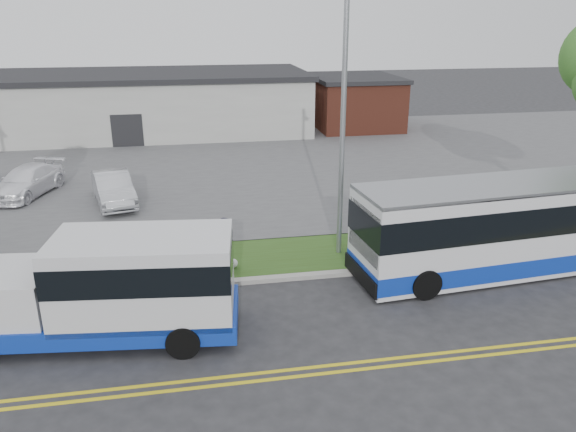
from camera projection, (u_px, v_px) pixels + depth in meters
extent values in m
plane|color=#28282B|center=(269.00, 297.00, 17.50)|extent=(140.00, 140.00, 0.00)
cube|color=gold|center=(292.00, 370.00, 13.93)|extent=(70.00, 0.12, 0.01)
cube|color=gold|center=(295.00, 377.00, 13.66)|extent=(70.00, 0.12, 0.01)
cube|color=#9E9B93|center=(264.00, 279.00, 18.49)|extent=(80.00, 0.30, 0.15)
cube|color=#2E4818|center=(257.00, 258.00, 20.16)|extent=(80.00, 3.30, 0.10)
cube|color=#4C4C4F|center=(226.00, 162.00, 33.20)|extent=(80.00, 25.00, 0.10)
cube|color=#9E9E99|center=(132.00, 106.00, 40.76)|extent=(25.00, 10.00, 4.00)
cube|color=black|center=(129.00, 75.00, 40.02)|extent=(25.40, 10.40, 0.35)
cube|color=black|center=(127.00, 131.00, 36.49)|extent=(2.00, 0.15, 2.20)
cube|color=brown|center=(354.00, 104.00, 42.70)|extent=(6.00, 7.00, 3.60)
cube|color=black|center=(355.00, 78.00, 42.04)|extent=(6.30, 7.30, 0.30)
cylinder|color=gray|center=(343.00, 123.00, 18.94)|extent=(0.18, 0.18, 9.50)
cube|color=#0E2E9C|center=(105.00, 317.00, 15.19)|extent=(7.40, 3.22, 0.53)
cube|color=silver|center=(144.00, 276.00, 14.86)|extent=(4.89, 2.93, 2.22)
cube|color=black|center=(143.00, 263.00, 14.73)|extent=(4.91, 2.98, 0.79)
cube|color=silver|center=(16.00, 292.00, 14.76)|extent=(2.14, 2.47, 1.27)
cylinder|color=black|center=(10.00, 305.00, 16.12)|extent=(0.91, 0.39, 0.89)
cylinder|color=black|center=(183.00, 342.00, 14.32)|extent=(0.91, 0.39, 0.89)
cylinder|color=black|center=(191.00, 299.00, 16.45)|extent=(0.91, 0.39, 0.89)
cube|color=silver|center=(517.00, 225.00, 18.97)|extent=(11.37, 3.50, 2.95)
cube|color=#0E2E9C|center=(513.00, 253.00, 19.32)|extent=(11.39, 3.52, 0.61)
cube|color=black|center=(519.00, 210.00, 18.78)|extent=(11.42, 3.54, 0.97)
cube|color=black|center=(365.00, 232.00, 17.47)|extent=(0.30, 2.34, 1.63)
cube|color=black|center=(361.00, 275.00, 17.95)|extent=(0.34, 2.55, 0.51)
cube|color=gray|center=(523.00, 183.00, 18.46)|extent=(11.37, 3.50, 0.12)
cylinder|color=black|center=(426.00, 284.00, 17.26)|extent=(1.00, 0.41, 0.98)
cylinder|color=black|center=(392.00, 254.00, 19.44)|extent=(1.00, 0.41, 0.98)
cylinder|color=black|center=(553.00, 235.00, 21.09)|extent=(1.00, 0.41, 0.98)
imported|color=black|center=(224.00, 245.00, 18.68)|extent=(0.84, 0.81, 1.94)
imported|color=#B5B6BC|center=(113.00, 188.00, 25.53)|extent=(2.52, 4.62, 1.44)
imported|color=white|center=(27.00, 181.00, 26.82)|extent=(3.26, 5.00, 1.35)
sphere|color=white|center=(216.00, 271.00, 18.67)|extent=(0.32, 0.32, 0.32)
sphere|color=white|center=(233.00, 263.00, 19.24)|extent=(0.32, 0.32, 0.32)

